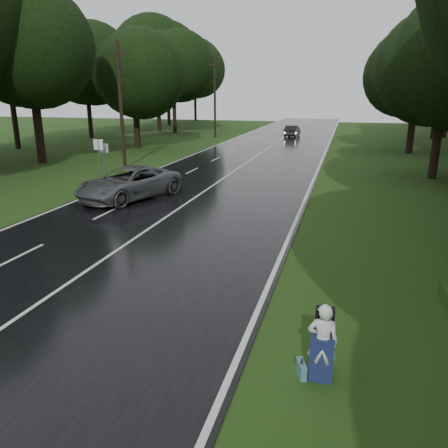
# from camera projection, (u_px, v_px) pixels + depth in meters

# --- Properties ---
(ground) EXTENTS (160.00, 160.00, 0.00)m
(ground) POSITION_uv_depth(u_px,v_px,m) (59.00, 291.00, 12.63)
(ground) COLOR #224213
(ground) RESTS_ON ground
(road) EXTENTS (12.00, 140.00, 0.04)m
(road) POSITION_uv_depth(u_px,v_px,m) (232.00, 173.00, 31.08)
(road) COLOR black
(road) RESTS_ON ground
(lane_center) EXTENTS (0.12, 140.00, 0.01)m
(lane_center) POSITION_uv_depth(u_px,v_px,m) (232.00, 173.00, 31.07)
(lane_center) COLOR silver
(lane_center) RESTS_ON road
(grey_car) EXTENTS (4.68, 6.61, 1.67)m
(grey_car) POSITION_uv_depth(u_px,v_px,m) (129.00, 183.00, 23.29)
(grey_car) COLOR #535458
(grey_car) RESTS_ON road
(far_car) EXTENTS (1.73, 4.32, 1.40)m
(far_car) POSITION_uv_depth(u_px,v_px,m) (292.00, 131.00, 56.65)
(far_car) COLOR black
(far_car) RESTS_ON road
(hitchhiker) EXTENTS (0.61, 0.55, 1.65)m
(hitchhiker) POSITION_uv_depth(u_px,v_px,m) (322.00, 345.00, 8.58)
(hitchhiker) COLOR silver
(hitchhiker) RESTS_ON ground
(suitcase) EXTENTS (0.26, 0.45, 0.31)m
(suitcase) POSITION_uv_depth(u_px,v_px,m) (301.00, 369.00, 8.82)
(suitcase) COLOR teal
(suitcase) RESTS_ON ground
(utility_pole_mid) EXTENTS (1.80, 0.28, 9.06)m
(utility_pole_mid) POSITION_uv_depth(u_px,v_px,m) (125.00, 168.00, 33.41)
(utility_pole_mid) COLOR black
(utility_pole_mid) RESTS_ON ground
(utility_pole_far) EXTENTS (1.80, 0.28, 9.72)m
(utility_pole_far) POSITION_uv_depth(u_px,v_px,m) (215.00, 138.00, 55.66)
(utility_pole_far) COLOR black
(utility_pole_far) RESTS_ON ground
(road_sign_a) EXTENTS (0.65, 0.10, 2.73)m
(road_sign_a) POSITION_uv_depth(u_px,v_px,m) (102.00, 182.00, 27.90)
(road_sign_a) COLOR white
(road_sign_a) RESTS_ON ground
(road_sign_b) EXTENTS (0.57, 0.10, 2.39)m
(road_sign_b) POSITION_uv_depth(u_px,v_px,m) (107.00, 181.00, 28.47)
(road_sign_b) COLOR white
(road_sign_b) RESTS_ON ground
(tree_left_d) EXTENTS (10.23, 10.23, 15.98)m
(tree_left_d) POSITION_uv_depth(u_px,v_px,m) (43.00, 163.00, 35.72)
(tree_left_d) COLOR black
(tree_left_d) RESTS_ON ground
(tree_left_e) EXTENTS (7.67, 7.67, 11.98)m
(tree_left_e) POSITION_uv_depth(u_px,v_px,m) (138.00, 148.00, 45.51)
(tree_left_e) COLOR black
(tree_left_e) RESTS_ON ground
(tree_left_f) EXTENTS (10.24, 10.24, 16.00)m
(tree_left_f) POSITION_uv_depth(u_px,v_px,m) (175.00, 133.00, 62.29)
(tree_left_f) COLOR black
(tree_left_f) RESTS_ON ground
(tree_right_d) EXTENTS (8.09, 8.09, 12.64)m
(tree_right_d) POSITION_uv_depth(u_px,v_px,m) (432.00, 178.00, 29.23)
(tree_right_d) COLOR black
(tree_right_d) RESTS_ON ground
(tree_right_e) EXTENTS (7.95, 7.95, 12.42)m
(tree_right_e) POSITION_uv_depth(u_px,v_px,m) (409.00, 153.00, 41.45)
(tree_right_e) COLOR black
(tree_right_e) RESTS_ON ground
(tree_right_f) EXTENTS (8.91, 8.91, 13.92)m
(tree_right_f) POSITION_uv_depth(u_px,v_px,m) (432.00, 139.00, 54.18)
(tree_right_f) COLOR black
(tree_right_f) RESTS_ON ground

